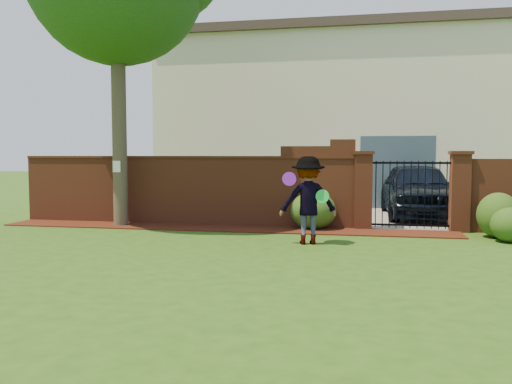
% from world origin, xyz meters
% --- Properties ---
extents(ground, '(80.00, 80.00, 0.01)m').
position_xyz_m(ground, '(0.00, 0.00, -0.01)').
color(ground, '#264812').
rests_on(ground, ground).
extents(mulch_bed, '(11.10, 1.08, 0.03)m').
position_xyz_m(mulch_bed, '(-0.95, 3.34, 0.01)').
color(mulch_bed, '#331209').
rests_on(mulch_bed, ground).
extents(brick_wall, '(8.70, 0.31, 2.16)m').
position_xyz_m(brick_wall, '(-2.01, 4.00, 0.93)').
color(brick_wall, brown).
rests_on(brick_wall, ground).
extents(pillar_left, '(0.50, 0.50, 1.88)m').
position_xyz_m(pillar_left, '(2.40, 4.00, 0.96)').
color(pillar_left, brown).
rests_on(pillar_left, ground).
extents(pillar_right, '(0.50, 0.50, 1.88)m').
position_xyz_m(pillar_right, '(4.60, 4.00, 0.96)').
color(pillar_right, brown).
rests_on(pillar_right, ground).
extents(iron_gate, '(1.78, 0.03, 1.60)m').
position_xyz_m(iron_gate, '(3.50, 4.00, 0.85)').
color(iron_gate, black).
rests_on(iron_gate, ground).
extents(driveway, '(3.20, 8.00, 0.01)m').
position_xyz_m(driveway, '(3.50, 8.00, 0.01)').
color(driveway, gray).
rests_on(driveway, ground).
extents(house, '(12.40, 6.40, 6.30)m').
position_xyz_m(house, '(1.00, 12.00, 3.16)').
color(house, '#EEE6C7').
rests_on(house, ground).
extents(car, '(2.01, 4.69, 1.58)m').
position_xyz_m(car, '(3.94, 6.60, 0.79)').
color(car, black).
rests_on(car, ground).
extents(paper_notice, '(0.20, 0.01, 0.28)m').
position_xyz_m(paper_notice, '(-3.60, 3.21, 1.50)').
color(paper_notice, white).
rests_on(paper_notice, tree).
extents(shrub_left, '(1.11, 1.11, 0.90)m').
position_xyz_m(shrub_left, '(1.23, 3.71, 0.45)').
color(shrub_left, '#1C4514').
rests_on(shrub_left, ground).
extents(shrub_middle, '(0.89, 0.89, 0.98)m').
position_xyz_m(shrub_middle, '(5.26, 3.20, 0.49)').
color(shrub_middle, '#1C4514').
rests_on(shrub_middle, ground).
extents(shrub_right, '(0.81, 0.81, 0.72)m').
position_xyz_m(shrub_right, '(5.37, 2.60, 0.36)').
color(shrub_right, '#1C4514').
rests_on(shrub_right, ground).
extents(man, '(1.25, 0.88, 1.77)m').
position_xyz_m(man, '(1.30, 1.59, 0.88)').
color(man, gray).
rests_on(man, ground).
extents(frisbee_purple, '(0.29, 0.14, 0.28)m').
position_xyz_m(frisbee_purple, '(0.95, 1.37, 1.32)').
color(frisbee_purple, purple).
rests_on(frisbee_purple, man).
extents(frisbee_green, '(0.28, 0.10, 0.27)m').
position_xyz_m(frisbee_green, '(1.60, 1.45, 0.98)').
color(frisbee_green, green).
rests_on(frisbee_green, man).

